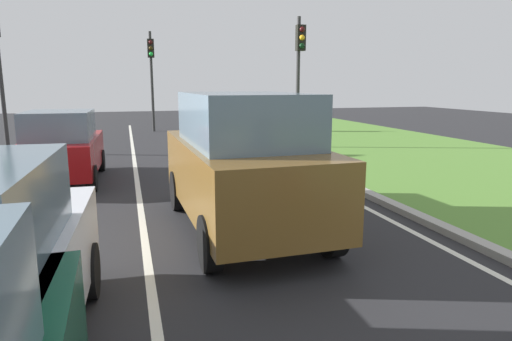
{
  "coord_description": "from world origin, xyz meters",
  "views": [
    {
      "loc": [
        -0.88,
        2.54,
        2.42
      ],
      "look_at": [
        0.87,
        8.57,
        1.2
      ],
      "focal_mm": 31.37,
      "sensor_mm": 36.0,
      "label": 1
    }
  ],
  "objects_px": {
    "traffic_light_far_median": "(151,66)",
    "traffic_light_near_right": "(299,62)",
    "car_hatchback_far": "(62,147)",
    "car_suv_ahead": "(243,162)"
  },
  "relations": [
    {
      "from": "car_suv_ahead",
      "to": "traffic_light_far_median",
      "type": "distance_m",
      "value": 16.69
    },
    {
      "from": "car_suv_ahead",
      "to": "traffic_light_near_right",
      "type": "height_order",
      "value": "traffic_light_near_right"
    },
    {
      "from": "car_suv_ahead",
      "to": "car_hatchback_far",
      "type": "height_order",
      "value": "car_suv_ahead"
    },
    {
      "from": "car_suv_ahead",
      "to": "traffic_light_near_right",
      "type": "distance_m",
      "value": 9.92
    },
    {
      "from": "car_hatchback_far",
      "to": "traffic_light_near_right",
      "type": "bearing_deg",
      "value": 27.76
    },
    {
      "from": "traffic_light_far_median",
      "to": "car_suv_ahead",
      "type": "bearing_deg",
      "value": -88.46
    },
    {
      "from": "car_suv_ahead",
      "to": "car_hatchback_far",
      "type": "distance_m",
      "value": 5.9
    },
    {
      "from": "traffic_light_near_right",
      "to": "traffic_light_far_median",
      "type": "bearing_deg",
      "value": 121.48
    },
    {
      "from": "car_hatchback_far",
      "to": "car_suv_ahead",
      "type": "bearing_deg",
      "value": -53.85
    },
    {
      "from": "traffic_light_far_median",
      "to": "traffic_light_near_right",
      "type": "bearing_deg",
      "value": -58.52
    }
  ]
}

